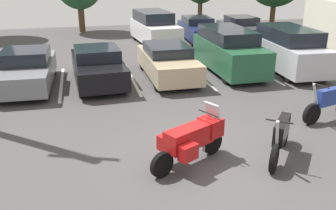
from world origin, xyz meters
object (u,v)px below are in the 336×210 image
(motorcycle_third, at_px, (329,102))
(car_far_white, at_px, (154,28))
(car_grey, at_px, (27,70))
(car_silver, at_px, (288,49))
(motorcycle_second, at_px, (281,137))
(motorcycle_touring, at_px, (192,138))
(car_tan, at_px, (168,61))
(car_green, at_px, (229,50))
(car_far_charcoal, at_px, (241,28))
(car_black, at_px, (98,66))
(car_far_navy, at_px, (199,29))

(motorcycle_third, height_order, car_far_white, car_far_white)
(car_grey, height_order, car_silver, car_silver)
(motorcycle_second, distance_m, car_grey, 10.02)
(motorcycle_touring, distance_m, car_tan, 7.31)
(car_grey, relative_size, car_far_white, 0.90)
(motorcycle_second, relative_size, car_tan, 0.38)
(car_green, xyz_separation_m, car_far_charcoal, (3.82, 7.23, -0.27))
(car_grey, bearing_deg, motorcycle_second, -48.08)
(car_green, distance_m, car_far_white, 7.18)
(car_far_white, bearing_deg, motorcycle_third, -77.44)
(motorcycle_touring, bearing_deg, car_black, 104.02)
(motorcycle_touring, xyz_separation_m, motorcycle_third, (4.87, 1.61, -0.08))
(car_grey, distance_m, car_tan, 5.61)
(car_green, bearing_deg, motorcycle_third, -81.51)
(car_grey, relative_size, car_far_navy, 0.91)
(car_grey, xyz_separation_m, car_far_white, (6.51, 7.24, 0.25))
(car_grey, bearing_deg, car_black, -1.46)
(car_green, bearing_deg, car_far_charcoal, 62.17)
(car_far_charcoal, bearing_deg, car_silver, -98.83)
(motorcycle_second, height_order, car_far_charcoal, car_far_charcoal)
(car_tan, xyz_separation_m, car_far_charcoal, (6.68, 7.57, -0.02))
(motorcycle_touring, bearing_deg, car_grey, 121.93)
(car_far_navy, bearing_deg, car_far_charcoal, -0.76)
(car_far_charcoal, bearing_deg, car_green, -117.83)
(car_tan, relative_size, car_far_charcoal, 1.02)
(car_far_charcoal, bearing_deg, car_far_navy, 179.24)
(motorcycle_touring, relative_size, car_green, 0.43)
(motorcycle_third, distance_m, car_far_navy, 13.22)
(car_far_charcoal, bearing_deg, car_tan, -131.44)
(car_tan, distance_m, car_far_white, 7.30)
(car_black, xyz_separation_m, car_green, (5.77, 0.41, 0.25))
(car_black, bearing_deg, car_grey, 178.54)
(motorcycle_second, bearing_deg, motorcycle_touring, 173.70)
(car_far_navy, bearing_deg, car_black, -131.09)
(car_silver, bearing_deg, car_grey, 179.14)
(car_black, height_order, car_far_charcoal, car_black)
(car_black, height_order, car_far_navy, car_black)
(motorcycle_third, xyz_separation_m, car_far_navy, (0.04, 13.22, 0.12))
(motorcycle_touring, height_order, car_far_charcoal, car_far_charcoal)
(motorcycle_third, bearing_deg, motorcycle_second, -145.35)
(motorcycle_touring, bearing_deg, car_far_charcoal, 62.19)
(car_tan, height_order, car_green, car_green)
(motorcycle_touring, xyz_separation_m, car_far_white, (2.01, 14.46, 0.29))
(car_black, distance_m, car_tan, 2.90)
(car_far_white, bearing_deg, motorcycle_touring, -97.91)
(car_green, relative_size, car_far_white, 0.97)
(car_grey, height_order, car_black, car_grey)
(motorcycle_second, height_order, car_green, car_green)
(motorcycle_touring, xyz_separation_m, car_grey, (-4.50, 7.21, 0.04))
(car_silver, distance_m, car_far_white, 8.72)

